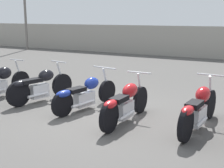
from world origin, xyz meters
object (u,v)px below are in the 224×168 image
object	(u,v)px
motorcycle_slot_2	(85,94)
motorcycle_slot_3	(125,103)
motorcycle_slot_1	(40,86)
motorcycle_slot_4	(199,109)

from	to	relation	value
motorcycle_slot_2	motorcycle_slot_3	bearing A→B (deg)	-6.05
motorcycle_slot_1	motorcycle_slot_3	bearing A→B (deg)	3.83
motorcycle_slot_1	motorcycle_slot_2	size ratio (longest dim) A/B	0.95
motorcycle_slot_2	motorcycle_slot_3	distance (m)	1.32
motorcycle_slot_1	motorcycle_slot_4	xyz separation A→B (m)	(4.16, -0.10, 0.00)
motorcycle_slot_4	motorcycle_slot_2	bearing A→B (deg)	-177.83
motorcycle_slot_4	motorcycle_slot_3	bearing A→B (deg)	-164.76
motorcycle_slot_2	motorcycle_slot_4	size ratio (longest dim) A/B	0.96
motorcycle_slot_2	motorcycle_slot_3	xyz separation A→B (m)	(1.26, -0.37, 0.03)
motorcycle_slot_2	motorcycle_slot_4	bearing A→B (deg)	8.78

